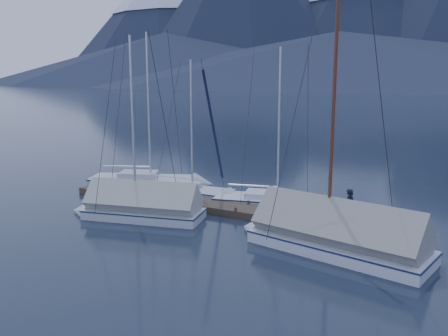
{
  "coord_description": "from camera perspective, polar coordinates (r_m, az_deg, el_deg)",
  "views": [
    {
      "loc": [
        10.8,
        -17.83,
        6.59
      ],
      "look_at": [
        0.0,
        2.0,
        2.2
      ],
      "focal_mm": 38.0,
      "sensor_mm": 36.0,
      "label": 1
    }
  ],
  "objects": [
    {
      "name": "sailboat_open_left",
      "position": [
        29.36,
        -7.79,
        -1.72
      ],
      "size": [
        7.82,
        4.82,
        10.01
      ],
      "color": "silver",
      "rests_on": "ground"
    },
    {
      "name": "mooring_posts",
      "position": [
        23.66,
        -1.07,
        -4.29
      ],
      "size": [
        15.12,
        1.52,
        0.35
      ],
      "color": "#382D23",
      "rests_on": "ground"
    },
    {
      "name": "sailboat_covered_near",
      "position": [
        18.86,
        11.92,
        -8.05
      ],
      "size": [
        8.19,
        3.9,
        10.24
      ],
      "color": "white",
      "rests_on": "ground"
    },
    {
      "name": "sailboat_covered_far",
      "position": [
        22.85,
        -10.83,
        -4.79
      ],
      "size": [
        6.84,
        3.44,
        9.2
      ],
      "color": "silver",
      "rests_on": "ground"
    },
    {
      "name": "sailboat_open_mid",
      "position": [
        26.51,
        -3.0,
        -3.09
      ],
      "size": [
        6.29,
        2.66,
        8.2
      ],
      "color": "silver",
      "rests_on": "ground"
    },
    {
      "name": "ground",
      "position": [
        21.86,
        -2.52,
        -6.55
      ],
      "size": [
        1000.0,
        1000.0,
        0.0
      ],
      "primitive_type": "plane",
      "color": "black",
      "rests_on": "ground"
    },
    {
      "name": "dock",
      "position": [
        23.49,
        0.0,
        -5.01
      ],
      "size": [
        18.0,
        1.5,
        0.54
      ],
      "color": "#382D23",
      "rests_on": "ground"
    },
    {
      "name": "sailboat_open_right",
      "position": [
        24.6,
        7.51,
        -4.26
      ],
      "size": [
        6.91,
        3.47,
        8.79
      ],
      "color": "silver",
      "rests_on": "ground"
    },
    {
      "name": "person",
      "position": [
        20.99,
        14.95,
        -4.52
      ],
      "size": [
        0.45,
        0.61,
        1.54
      ],
      "primitive_type": "imported",
      "rotation": [
        0.0,
        0.0,
        1.43
      ],
      "color": "black",
      "rests_on": "dock"
    }
  ]
}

